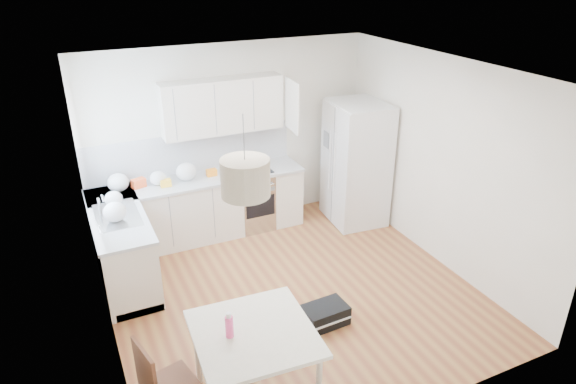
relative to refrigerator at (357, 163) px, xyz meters
The scene contains 29 objects.
floor 2.38m from the refrigerator, 141.61° to the right, with size 4.20×4.20×0.00m, color brown.
ceiling 2.82m from the refrigerator, 141.61° to the right, with size 4.20×4.20×0.00m, color white.
wall_back 1.92m from the refrigerator, 156.83° to the left, with size 4.20×4.20×0.00m, color silver.
wall_left 4.08m from the refrigerator, 160.36° to the right, with size 4.20×4.20×0.00m, color silver.
wall_right 1.48m from the refrigerator, 74.47° to the right, with size 4.20×4.20×0.00m, color silver.
window_glassblock 3.90m from the refrigerator, behind, with size 0.02×1.00×1.00m, color #BFE0F9.
cabinets_back 2.41m from the refrigerator, 169.35° to the left, with size 3.00×0.60×0.88m, color silver.
cabinets_left 3.56m from the refrigerator, behind, with size 0.60×1.80×0.88m, color silver.
counter_back 2.36m from the refrigerator, 169.35° to the left, with size 3.02×0.64×0.04m, color #B4B7B9.
counter_left 3.52m from the refrigerator, behind, with size 0.64×1.82×0.04m, color #B4B7B9.
backsplash_back 2.45m from the refrigerator, 162.53° to the left, with size 3.00×0.01×0.58m, color silver.
backsplash_left 3.83m from the refrigerator, behind, with size 0.01×1.80×0.58m, color silver.
upper_cabinets 2.18m from the refrigerator, 162.88° to the left, with size 1.70×0.32×0.75m, color silver.
range_oven 1.65m from the refrigerator, 163.99° to the left, with size 0.50×0.61×0.88m, color #B1B4B6, non-canonical shape.
sink 3.53m from the refrigerator, behind, with size 0.50×0.80×0.16m, color #B1B4B6, non-canonical shape.
refrigerator is the anchor object (origin of this frame).
dining_table 3.90m from the refrigerator, 135.10° to the right, with size 1.09×1.09×0.81m.
dining_chair 4.43m from the refrigerator, 142.49° to the right, with size 0.40×0.40×0.95m, color #502718, non-canonical shape.
drink_bottle 4.03m from the refrigerator, 137.50° to the right, with size 0.07×0.07×0.24m, color #F24384.
gym_bag 2.75m from the refrigerator, 128.74° to the right, with size 0.49×0.32×0.23m, color black.
pendant_lamp 3.94m from the refrigerator, 136.66° to the right, with size 0.40×0.40×0.31m, color #BCAD91.
grocery_bag_a 3.43m from the refrigerator, behind, with size 0.28×0.24×0.25m, color white.
grocery_bag_b 2.91m from the refrigerator, behind, with size 0.22×0.19×0.20m, color white.
grocery_bag_c 2.53m from the refrigerator, 169.63° to the left, with size 0.28×0.24×0.26m, color white.
grocery_bag_d 3.51m from the refrigerator, behind, with size 0.22×0.19×0.20m, color white.
grocery_bag_e 3.57m from the refrigerator, behind, with size 0.27×0.23×0.24m, color white.
snack_orange 2.17m from the refrigerator, 167.73° to the left, with size 0.14×0.09×0.10m, color orange.
snack_yellow 2.82m from the refrigerator, behind, with size 0.14×0.09×0.10m, color gold.
snack_red 3.17m from the refrigerator, behind, with size 0.18×0.11×0.12m, color #BD3C17.
Camera 1 is at (-2.26, -4.69, 3.78)m, focal length 32.00 mm.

